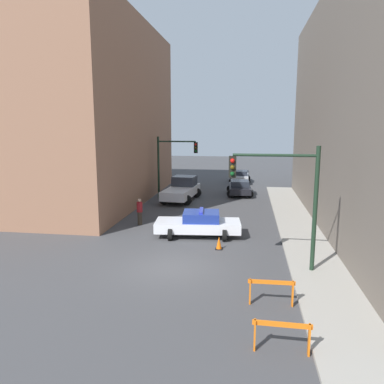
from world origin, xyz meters
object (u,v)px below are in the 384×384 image
object	(u,v)px
barrier_front	(282,332)
traffic_cone	(219,243)
traffic_light_near	(287,189)
police_car	(199,224)
pedestrian_crossing	(140,211)
barrier_mid	(271,288)
white_truck	(182,189)
parked_car_near	(240,187)
traffic_light_far	(171,158)
parked_car_mid	(240,176)

from	to	relation	value
barrier_front	traffic_cone	size ratio (longest dim) A/B	2.44
traffic_light_near	police_car	world-z (taller)	traffic_light_near
pedestrian_crossing	barrier_mid	world-z (taller)	pedestrian_crossing
traffic_light_near	barrier_front	xyz separation A→B (m)	(-0.57, -5.97, -2.91)
traffic_light_near	traffic_cone	world-z (taller)	traffic_light_near
traffic_light_near	white_truck	world-z (taller)	traffic_light_near
parked_car_near	traffic_light_far	bearing A→B (deg)	-161.85
police_car	traffic_cone	world-z (taller)	police_car
traffic_light_near	pedestrian_crossing	bearing A→B (deg)	142.04
barrier_front	barrier_mid	xyz separation A→B (m)	(-0.12, 2.77, 0.00)
white_truck	parked_car_near	xyz separation A→B (m)	(4.67, 3.10, -0.23)
barrier_front	traffic_cone	distance (m)	8.74
traffic_light_far	police_car	size ratio (longest dim) A/B	1.07
traffic_light_near	parked_car_near	size ratio (longest dim) A/B	1.18
traffic_light_near	traffic_light_far	world-z (taller)	traffic_light_near
traffic_light_far	barrier_front	distance (m)	22.72
barrier_mid	traffic_light_near	bearing A→B (deg)	77.83
traffic_light_near	parked_car_mid	xyz separation A→B (m)	(-2.45, 25.02, -2.86)
parked_car_mid	barrier_mid	distance (m)	28.28
white_truck	barrier_front	size ratio (longest dim) A/B	3.48
pedestrian_crossing	barrier_front	world-z (taller)	pedestrian_crossing
white_truck	parked_car_near	world-z (taller)	white_truck
police_car	parked_car_mid	xyz separation A→B (m)	(1.78, 20.51, -0.05)
traffic_light_far	pedestrian_crossing	world-z (taller)	traffic_light_far
police_car	barrier_front	bearing A→B (deg)	-166.16
police_car	white_truck	size ratio (longest dim) A/B	0.87
traffic_light_far	white_truck	xyz separation A→B (m)	(1.06, -0.79, -2.49)
traffic_light_far	traffic_light_near	bearing A→B (deg)	-62.31
pedestrian_crossing	parked_car_near	bearing A→B (deg)	13.57
white_truck	barrier_mid	xyz separation A→B (m)	(6.28, -17.72, -0.29)
pedestrian_crossing	barrier_front	distance (m)	14.52
police_car	pedestrian_crossing	distance (m)	4.37
traffic_light_near	barrier_front	bearing A→B (deg)	-95.42
traffic_light_far	barrier_mid	world-z (taller)	traffic_light_far
white_truck	barrier_front	bearing A→B (deg)	-67.15
traffic_light_far	traffic_cone	xyz separation A→B (m)	(5.10, -12.87, -3.08)
barrier_front	pedestrian_crossing	bearing A→B (deg)	121.66
white_truck	traffic_cone	bearing A→B (deg)	-66.04
parked_car_near	barrier_mid	world-z (taller)	parked_car_near
traffic_light_near	traffic_light_far	bearing A→B (deg)	117.69
traffic_cone	barrier_mid	bearing A→B (deg)	-68.29
traffic_light_near	pedestrian_crossing	xyz separation A→B (m)	(-8.19, 6.39, -2.67)
traffic_light_far	barrier_front	world-z (taller)	traffic_light_far
barrier_mid	parked_car_near	bearing A→B (deg)	94.44
barrier_mid	barrier_front	bearing A→B (deg)	-87.43
parked_car_mid	pedestrian_crossing	world-z (taller)	pedestrian_crossing
traffic_light_near	police_car	size ratio (longest dim) A/B	1.07
traffic_light_near	parked_car_mid	distance (m)	25.31
traffic_cone	parked_car_near	bearing A→B (deg)	87.63
traffic_cone	police_car	bearing A→B (deg)	122.05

